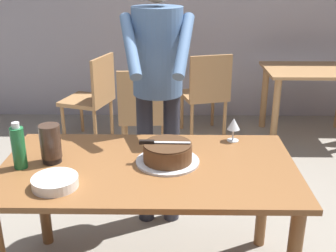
{
  "coord_description": "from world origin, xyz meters",
  "views": [
    {
      "loc": [
        0.13,
        -1.99,
        1.74
      ],
      "look_at": [
        0.1,
        0.19,
        0.9
      ],
      "focal_mm": 44.89,
      "sensor_mm": 36.0,
      "label": 1
    }
  ],
  "objects_px": {
    "background_table": "(313,84)",
    "hurricane_lamp": "(51,143)",
    "background_chair_1": "(206,92)",
    "background_chair_3": "(93,96)",
    "person_cutting_cake": "(158,75)",
    "wine_glass_near": "(234,125)",
    "plate_stack": "(55,182)",
    "cake_on_platter": "(168,154)",
    "cake_knife": "(154,142)",
    "background_chair_2": "(144,112)",
    "main_dining_table": "(149,184)",
    "water_bottle": "(19,147)"
  },
  "relations": [
    {
      "from": "cake_knife",
      "to": "background_chair_2",
      "type": "distance_m",
      "value": 1.6
    },
    {
      "from": "plate_stack",
      "to": "main_dining_table",
      "type": "bearing_deg",
      "value": 28.71
    },
    {
      "from": "cake_on_platter",
      "to": "background_chair_3",
      "type": "height_order",
      "value": "background_chair_3"
    },
    {
      "from": "cake_knife",
      "to": "person_cutting_cake",
      "type": "bearing_deg",
      "value": 90.08
    },
    {
      "from": "hurricane_lamp",
      "to": "background_table",
      "type": "relative_size",
      "value": 0.21
    },
    {
      "from": "plate_stack",
      "to": "water_bottle",
      "type": "xyz_separation_m",
      "value": [
        -0.23,
        0.2,
        0.09
      ]
    },
    {
      "from": "main_dining_table",
      "to": "cake_knife",
      "type": "distance_m",
      "value": 0.23
    },
    {
      "from": "background_chair_3",
      "to": "background_chair_1",
      "type": "bearing_deg",
      "value": 7.53
    },
    {
      "from": "wine_glass_near",
      "to": "background_chair_1",
      "type": "distance_m",
      "value": 1.93
    },
    {
      "from": "person_cutting_cake",
      "to": "background_chair_3",
      "type": "distance_m",
      "value": 1.72
    },
    {
      "from": "wine_glass_near",
      "to": "background_chair_2",
      "type": "height_order",
      "value": "background_chair_2"
    },
    {
      "from": "cake_knife",
      "to": "background_chair_2",
      "type": "height_order",
      "value": "background_chair_2"
    },
    {
      "from": "cake_on_platter",
      "to": "background_table",
      "type": "bearing_deg",
      "value": 56.26
    },
    {
      "from": "main_dining_table",
      "to": "hurricane_lamp",
      "type": "height_order",
      "value": "hurricane_lamp"
    },
    {
      "from": "wine_glass_near",
      "to": "person_cutting_cake",
      "type": "distance_m",
      "value": 0.59
    },
    {
      "from": "wine_glass_near",
      "to": "background_table",
      "type": "relative_size",
      "value": 0.14
    },
    {
      "from": "hurricane_lamp",
      "to": "background_chair_1",
      "type": "relative_size",
      "value": 0.23
    },
    {
      "from": "cake_on_platter",
      "to": "person_cutting_cake",
      "type": "distance_m",
      "value": 0.66
    },
    {
      "from": "wine_glass_near",
      "to": "background_chair_3",
      "type": "xyz_separation_m",
      "value": [
        -1.18,
        1.75,
        -0.36
      ]
    },
    {
      "from": "background_table",
      "to": "background_chair_2",
      "type": "bearing_deg",
      "value": -159.33
    },
    {
      "from": "person_cutting_cake",
      "to": "background_chair_1",
      "type": "height_order",
      "value": "person_cutting_cake"
    },
    {
      "from": "cake_on_platter",
      "to": "hurricane_lamp",
      "type": "distance_m",
      "value": 0.62
    },
    {
      "from": "plate_stack",
      "to": "cake_knife",
      "type": "bearing_deg",
      "value": 30.72
    },
    {
      "from": "cake_knife",
      "to": "background_chair_1",
      "type": "height_order",
      "value": "background_chair_1"
    },
    {
      "from": "person_cutting_cake",
      "to": "plate_stack",
      "type": "bearing_deg",
      "value": -117.79
    },
    {
      "from": "background_chair_1",
      "to": "background_chair_3",
      "type": "bearing_deg",
      "value": -172.47
    },
    {
      "from": "main_dining_table",
      "to": "hurricane_lamp",
      "type": "bearing_deg",
      "value": 176.28
    },
    {
      "from": "background_chair_1",
      "to": "plate_stack",
      "type": "bearing_deg",
      "value": -109.99
    },
    {
      "from": "background_chair_2",
      "to": "background_chair_3",
      "type": "height_order",
      "value": "same"
    },
    {
      "from": "cake_on_platter",
      "to": "background_table",
      "type": "relative_size",
      "value": 0.34
    },
    {
      "from": "background_chair_3",
      "to": "hurricane_lamp",
      "type": "bearing_deg",
      "value": -85.18
    },
    {
      "from": "hurricane_lamp",
      "to": "background_chair_1",
      "type": "xyz_separation_m",
      "value": [
        0.99,
        2.2,
        -0.37
      ]
    },
    {
      "from": "cake_knife",
      "to": "plate_stack",
      "type": "xyz_separation_m",
      "value": [
        -0.46,
        -0.27,
        -0.09
      ]
    },
    {
      "from": "wine_glass_near",
      "to": "background_chair_3",
      "type": "distance_m",
      "value": 2.14
    },
    {
      "from": "plate_stack",
      "to": "background_chair_1",
      "type": "bearing_deg",
      "value": 70.01
    },
    {
      "from": "water_bottle",
      "to": "background_chair_3",
      "type": "distance_m",
      "value": 2.15
    },
    {
      "from": "cake_on_platter",
      "to": "cake_knife",
      "type": "bearing_deg",
      "value": 178.69
    },
    {
      "from": "cake_knife",
      "to": "water_bottle",
      "type": "distance_m",
      "value": 0.69
    },
    {
      "from": "background_table",
      "to": "hurricane_lamp",
      "type": "bearing_deg",
      "value": -133.47
    },
    {
      "from": "cake_on_platter",
      "to": "background_chair_2",
      "type": "bearing_deg",
      "value": 98.77
    },
    {
      "from": "cake_knife",
      "to": "hurricane_lamp",
      "type": "relative_size",
      "value": 1.29
    },
    {
      "from": "background_table",
      "to": "person_cutting_cake",
      "type": "bearing_deg",
      "value": -133.92
    },
    {
      "from": "wine_glass_near",
      "to": "water_bottle",
      "type": "bearing_deg",
      "value": -162.2
    },
    {
      "from": "main_dining_table",
      "to": "cake_knife",
      "type": "height_order",
      "value": "cake_knife"
    },
    {
      "from": "plate_stack",
      "to": "hurricane_lamp",
      "type": "height_order",
      "value": "hurricane_lamp"
    },
    {
      "from": "main_dining_table",
      "to": "background_chair_2",
      "type": "height_order",
      "value": "background_chair_2"
    },
    {
      "from": "main_dining_table",
      "to": "cake_knife",
      "type": "relative_size",
      "value": 5.77
    },
    {
      "from": "main_dining_table",
      "to": "person_cutting_cake",
      "type": "distance_m",
      "value": 0.77
    },
    {
      "from": "cake_on_platter",
      "to": "background_chair_3",
      "type": "xyz_separation_m",
      "value": [
        -0.79,
        2.04,
        -0.31
      ]
    },
    {
      "from": "cake_on_platter",
      "to": "hurricane_lamp",
      "type": "height_order",
      "value": "hurricane_lamp"
    }
  ]
}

